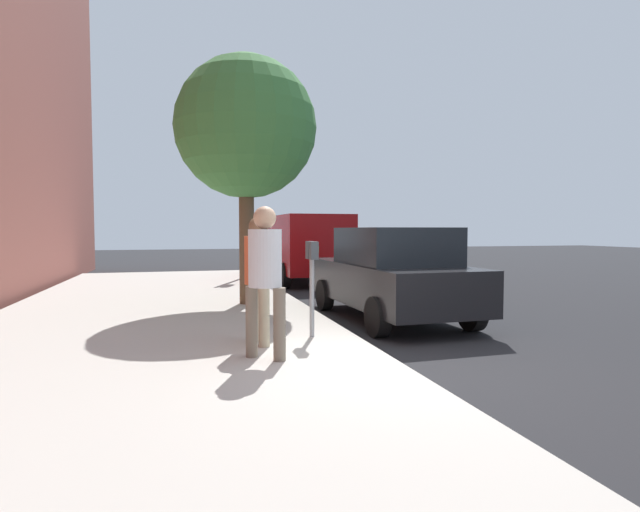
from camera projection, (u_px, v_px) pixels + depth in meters
The scene contains 9 objects.
ground_plane at pixel (391, 368), 6.28m from camera, with size 80.00×80.00×0.00m, color #232326.
sidewalk_slab at pixel (137, 382), 5.49m from camera, with size 28.00×6.00×0.15m, color #B7B2A8.
parking_meter at pixel (312, 268), 7.39m from camera, with size 0.36×0.12×1.41m.
pedestrian_at_meter at pixel (258, 270), 6.91m from camera, with size 0.52×0.38×1.76m.
pedestrian_bystander at pixel (265, 268), 6.11m from camera, with size 0.43×0.45×1.87m.
parked_sedan_near at pixel (391, 273), 9.62m from camera, with size 4.45×2.06×1.77m.
parked_van_far at pixel (303, 244), 16.70m from camera, with size 5.22×2.15×2.18m.
street_tree at pixel (246, 129), 10.60m from camera, with size 2.98×2.98×5.23m.
traffic_signal at pixel (247, 204), 16.42m from camera, with size 0.24×0.44×3.60m.
Camera 1 is at (-5.75, 2.50, 1.73)m, focal length 28.26 mm.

